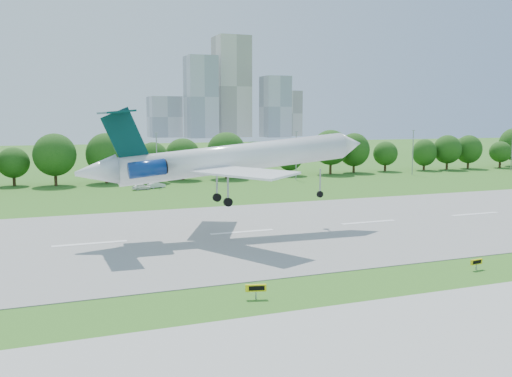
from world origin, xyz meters
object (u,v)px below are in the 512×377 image
(airliner, at_px, (223,159))
(taxi_sign_left, at_px, (256,288))
(service_vehicle_a, at_px, (157,185))
(service_vehicle_b, at_px, (141,187))

(airliner, bearing_deg, taxi_sign_left, -102.97)
(taxi_sign_left, bearing_deg, service_vehicle_a, 99.78)
(service_vehicle_b, bearing_deg, service_vehicle_a, -69.00)
(taxi_sign_left, relative_size, service_vehicle_a, 0.45)
(airliner, height_order, taxi_sign_left, airliner)
(airliner, distance_m, service_vehicle_b, 52.28)
(taxi_sign_left, xyz_separation_m, service_vehicle_b, (4.01, 78.67, -0.27))
(service_vehicle_a, bearing_deg, taxi_sign_left, 153.35)
(taxi_sign_left, relative_size, service_vehicle_b, 0.46)
(airliner, xyz_separation_m, service_vehicle_b, (-1.94, 51.38, -9.49))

